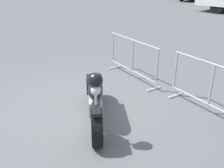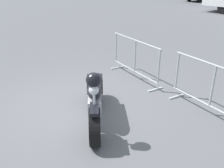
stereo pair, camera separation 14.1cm
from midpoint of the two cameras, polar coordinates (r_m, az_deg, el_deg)
ground_plane at (r=5.43m, az=-8.13°, el=-5.32°), size 120.00×120.00×0.00m
motorcycle at (r=4.76m, az=-4.71°, el=-3.12°), size 1.96×1.30×1.24m
crowd_barrier_near at (r=6.70m, az=4.14°, el=5.80°), size 2.03×0.58×1.07m
crowd_barrier_far at (r=5.28m, az=21.00°, el=-0.99°), size 2.03×0.58×1.07m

